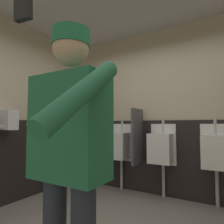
{
  "coord_description": "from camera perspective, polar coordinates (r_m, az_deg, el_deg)",
  "views": [
    {
      "loc": [
        0.94,
        -1.55,
        1.14
      ],
      "look_at": [
        0.06,
        -0.08,
        1.25
      ],
      "focal_mm": 31.4,
      "sensor_mm": 36.0,
      "label": 1
    }
  ],
  "objects": [
    {
      "name": "wall_back",
      "position": [
        3.4,
        14.6,
        0.53
      ],
      "size": [
        4.27,
        0.12,
        2.76
      ],
      "primitive_type": "cube",
      "color": "beige",
      "rests_on": "ground_plane"
    },
    {
      "name": "wainscot_band_back",
      "position": [
        3.36,
        14.46,
        -12.72
      ],
      "size": [
        3.67,
        0.03,
        1.21
      ],
      "primitive_type": "cube",
      "color": "black",
      "rests_on": "ground_plane"
    },
    {
      "name": "urinal_left",
      "position": [
        3.48,
        2.09,
        -9.65
      ],
      "size": [
        0.4,
        0.34,
        1.24
      ],
      "color": "white",
      "rests_on": "ground_plane"
    },
    {
      "name": "urinal_middle",
      "position": [
        3.2,
        14.18,
        -10.08
      ],
      "size": [
        0.4,
        0.34,
        1.24
      ],
      "color": "white",
      "rests_on": "ground_plane"
    },
    {
      "name": "urinal_right",
      "position": [
        3.07,
        27.94,
        -10.04
      ],
      "size": [
        0.4,
        0.34,
        1.24
      ],
      "color": "white",
      "rests_on": "ground_plane"
    },
    {
      "name": "privacy_divider_panel",
      "position": [
        3.24,
        7.35,
        -7.0
      ],
      "size": [
        0.04,
        0.4,
        0.9
      ],
      "primitive_type": "cube",
      "color": "#4C4C51"
    },
    {
      "name": "person",
      "position": [
        1.19,
        -12.57,
        -9.6
      ],
      "size": [
        0.68,
        0.6,
        1.72
      ],
      "color": "#2D3342",
      "rests_on": "ground_plane"
    },
    {
      "name": "cell_phone",
      "position": [
        0.75,
        -24.45,
        26.96
      ],
      "size": [
        0.06,
        0.03,
        0.11
      ],
      "primitive_type": "cube",
      "rotation": [
        0.05,
        0.0,
        0.15
      ],
      "color": "black"
    },
    {
      "name": "hand_dryer",
      "position": [
        3.11,
        -27.98,
        -2.15
      ],
      "size": [
        0.24,
        0.23,
        0.28
      ],
      "color": "silver"
    }
  ]
}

